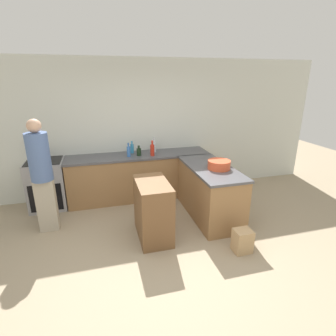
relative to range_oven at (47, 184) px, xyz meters
name	(u,v)px	position (x,y,z in m)	size (l,w,h in m)	color
ground_plane	(166,261)	(1.72, -2.10, -0.46)	(14.00, 14.00, 0.00)	tan
wall_back	(135,129)	(1.72, 0.33, 0.89)	(8.00, 0.06, 2.70)	silver
counter_back	(140,176)	(1.72, -0.01, 0.00)	(2.78, 0.65, 0.90)	olive
counter_peninsula	(209,191)	(2.77, -1.07, 0.00)	(0.69, 1.55, 0.90)	olive
range_oven	(47,184)	(0.00, 0.00, 0.00)	(0.65, 0.61, 0.91)	#99999E
island_table	(153,210)	(1.68, -1.47, -0.01)	(0.46, 0.81, 0.89)	brown
mixing_bowl	(219,165)	(2.85, -1.20, 0.52)	(0.37, 0.37, 0.14)	#DB512D
hot_sauce_bottle	(152,150)	(1.96, -0.16, 0.57)	(0.08, 0.08, 0.30)	red
wine_bottle_dark	(139,152)	(1.71, -0.08, 0.52)	(0.09, 0.09, 0.20)	black
dish_soap_bottle	(132,148)	(1.61, 0.13, 0.54)	(0.07, 0.07, 0.24)	#338CBF
vinegar_bottle_clear	(154,146)	(2.06, 0.12, 0.57)	(0.08, 0.08, 0.30)	silver
water_bottle_blue	(129,151)	(1.52, -0.10, 0.55)	(0.07, 0.07, 0.26)	#386BB7
person_by_range	(42,172)	(0.11, -0.84, 0.52)	(0.32, 0.32, 1.78)	#ADA38E
paper_bag	(242,241)	(2.80, -2.17, -0.29)	(0.24, 0.21, 0.33)	tan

